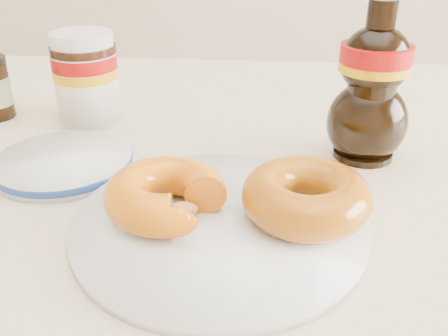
# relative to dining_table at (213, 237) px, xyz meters

# --- Properties ---
(dining_table) EXTENTS (1.40, 0.90, 0.75)m
(dining_table) POSITION_rel_dining_table_xyz_m (0.00, 0.00, 0.00)
(dining_table) COLOR beige
(dining_table) RESTS_ON ground
(plate) EXTENTS (0.25, 0.25, 0.01)m
(plate) POSITION_rel_dining_table_xyz_m (0.02, -0.11, 0.09)
(plate) COLOR white
(plate) RESTS_ON dining_table
(donut_bitten) EXTENTS (0.12, 0.12, 0.04)m
(donut_bitten) POSITION_rel_dining_table_xyz_m (-0.03, -0.10, 0.11)
(donut_bitten) COLOR orange
(donut_bitten) RESTS_ON plate
(donut_whole) EXTENTS (0.13, 0.13, 0.04)m
(donut_whole) POSITION_rel_dining_table_xyz_m (0.09, -0.10, 0.12)
(donut_whole) COLOR #A25E0A
(donut_whole) RESTS_ON plate
(nutella_jar) EXTENTS (0.08, 0.08, 0.12)m
(nutella_jar) POSITION_rel_dining_table_xyz_m (-0.17, 0.14, 0.15)
(nutella_jar) COLOR white
(nutella_jar) RESTS_ON dining_table
(syrup_bottle) EXTENTS (0.11, 0.10, 0.17)m
(syrup_bottle) POSITION_rel_dining_table_xyz_m (0.17, 0.05, 0.17)
(syrup_bottle) COLOR black
(syrup_bottle) RESTS_ON dining_table
(blue_rim_saucer) EXTENTS (0.15, 0.15, 0.01)m
(blue_rim_saucer) POSITION_rel_dining_table_xyz_m (-0.16, -0.00, 0.09)
(blue_rim_saucer) COLOR white
(blue_rim_saucer) RESTS_ON dining_table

